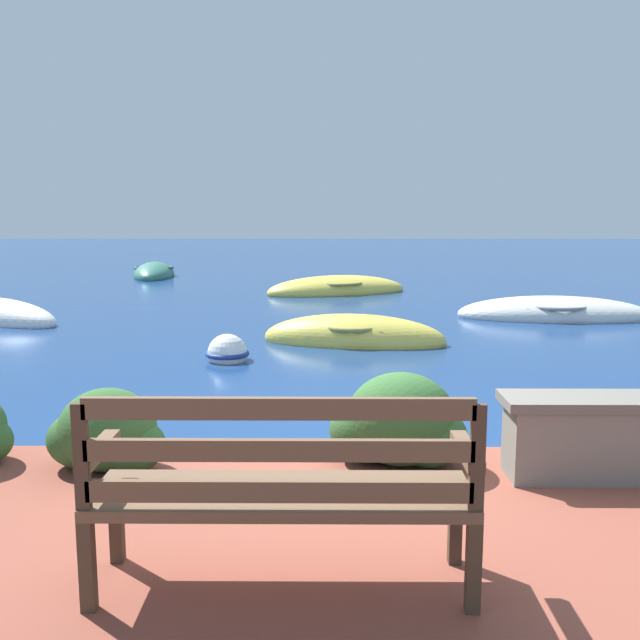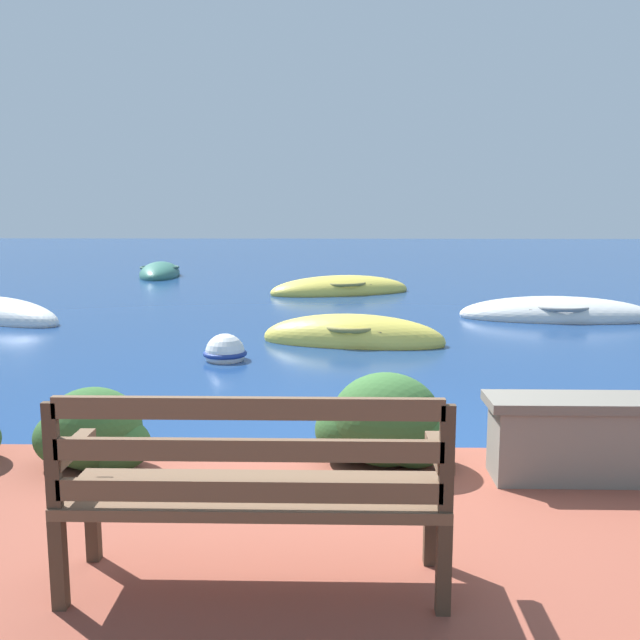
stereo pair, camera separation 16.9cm
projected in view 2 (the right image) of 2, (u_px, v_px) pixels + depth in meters
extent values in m
plane|color=navy|center=(350.00, 476.00, 5.09)|extent=(80.00, 80.00, 0.00)
cube|color=#433123|center=(93.00, 520.00, 3.41)|extent=(0.06, 0.06, 0.40)
cube|color=#433123|center=(430.00, 524.00, 3.37)|extent=(0.06, 0.06, 0.40)
cube|color=#433123|center=(59.00, 564.00, 2.99)|extent=(0.06, 0.06, 0.40)
cube|color=#433123|center=(444.00, 568.00, 2.95)|extent=(0.06, 0.06, 0.40)
cube|color=brown|center=(255.00, 495.00, 3.14)|extent=(1.67, 0.48, 0.05)
cube|color=brown|center=(249.00, 491.00, 2.92)|extent=(1.59, 0.04, 0.09)
cube|color=brown|center=(248.00, 450.00, 2.89)|extent=(1.59, 0.04, 0.09)
cube|color=brown|center=(247.00, 408.00, 2.87)|extent=(1.59, 0.04, 0.09)
cube|color=#433123|center=(52.00, 455.00, 2.92)|extent=(0.06, 0.04, 0.45)
cube|color=#433123|center=(447.00, 459.00, 2.88)|extent=(0.06, 0.04, 0.45)
cube|color=brown|center=(72.00, 449.00, 3.13)|extent=(0.07, 0.43, 0.05)
cube|color=brown|center=(439.00, 452.00, 3.09)|extent=(0.07, 0.43, 0.05)
ellipsoid|color=#2D5628|center=(93.00, 428.00, 4.60)|extent=(0.63, 0.57, 0.54)
ellipsoid|color=#2D5628|center=(70.00, 438.00, 4.67)|extent=(0.47, 0.43, 0.38)
ellipsoid|color=#2D5628|center=(117.00, 444.00, 4.58)|extent=(0.44, 0.40, 0.35)
ellipsoid|color=#2D5628|center=(386.00, 419.00, 4.67)|extent=(0.72, 0.65, 0.61)
ellipsoid|color=#2D5628|center=(355.00, 430.00, 4.74)|extent=(0.54, 0.49, 0.43)
ellipsoid|color=#2D5628|center=(414.00, 437.00, 4.65)|extent=(0.51, 0.46, 0.40)
ellipsoid|color=#284C23|center=(598.00, 435.00, 4.53)|extent=(0.58, 0.52, 0.49)
ellipsoid|color=#284C23|center=(570.00, 444.00, 4.59)|extent=(0.44, 0.39, 0.35)
ellipsoid|color=#284C23|center=(622.00, 450.00, 4.51)|extent=(0.41, 0.37, 0.32)
ellipsoid|color=#DBC64C|center=(353.00, 339.00, 10.10)|extent=(2.74, 1.40, 0.72)
torus|color=olive|center=(353.00, 326.00, 10.07)|extent=(1.12, 1.12, 0.07)
cube|color=#846647|center=(380.00, 329.00, 10.00)|extent=(0.26, 0.76, 0.04)
cube|color=#846647|center=(330.00, 327.00, 10.14)|extent=(0.26, 0.76, 0.04)
cube|color=#846647|center=(13.00, 310.00, 11.98)|extent=(0.49, 0.70, 0.04)
ellipsoid|color=silver|center=(557.00, 316.00, 12.35)|extent=(3.43, 1.58, 0.67)
torus|color=gray|center=(557.00, 305.00, 12.33)|extent=(1.40, 1.40, 0.07)
cube|color=#846647|center=(528.00, 306.00, 12.39)|extent=(0.21, 1.03, 0.04)
cube|color=#846647|center=(582.00, 307.00, 12.28)|extent=(0.21, 1.03, 0.04)
ellipsoid|color=#DBC64C|center=(340.00, 291.00, 16.05)|extent=(3.50, 2.34, 0.70)
torus|color=olive|center=(340.00, 282.00, 16.02)|extent=(1.67, 1.67, 0.07)
cube|color=#846647|center=(361.00, 283.00, 16.18)|extent=(0.47, 1.01, 0.04)
cube|color=#846647|center=(323.00, 284.00, 15.90)|extent=(0.47, 1.01, 0.04)
ellipsoid|color=#336B5B|center=(160.00, 274.00, 20.04)|extent=(1.46, 2.98, 0.70)
torus|color=#304F46|center=(160.00, 267.00, 20.01)|extent=(1.24, 1.24, 0.07)
cube|color=#846647|center=(161.00, 267.00, 20.44)|extent=(0.87, 0.24, 0.04)
cube|color=#846647|center=(158.00, 270.00, 19.67)|extent=(0.87, 0.24, 0.04)
sphere|color=white|center=(225.00, 353.00, 8.96)|extent=(0.50, 0.50, 0.50)
torus|color=navy|center=(225.00, 353.00, 8.96)|extent=(0.55, 0.55, 0.06)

